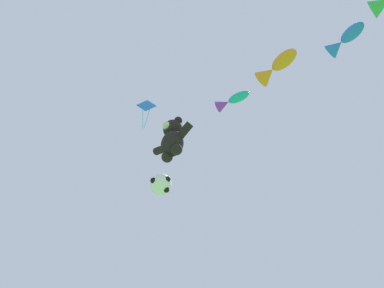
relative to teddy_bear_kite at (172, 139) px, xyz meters
The scene contains 6 objects.
teddy_bear_kite is the anchor object (origin of this frame).
soccer_ball_kite 1.86m from the teddy_bear_kite, 164.23° to the left, with size 0.84×0.84×0.78m.
fish_kite_teal 3.97m from the teddy_bear_kite, 55.98° to the left, with size 1.59×0.86×0.52m.
fish_kite_tangerine 5.26m from the teddy_bear_kite, 28.27° to the left, with size 1.87×0.78×0.75m.
fish_kite_cobalt 7.49m from the teddy_bear_kite, 23.08° to the left, with size 1.59×0.70×0.63m.
diamond_kite 3.63m from the teddy_bear_kite, behind, with size 0.62×0.70×2.17m.
Camera 1 is at (8.63, -0.39, 1.25)m, focal length 40.00 mm.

